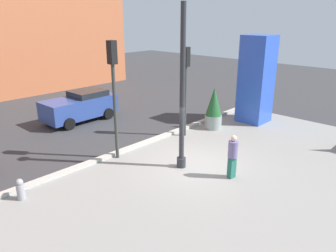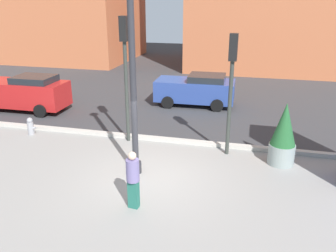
{
  "view_description": "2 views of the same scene",
  "coord_description": "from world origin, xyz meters",
  "views": [
    {
      "loc": [
        -9.44,
        -7.47,
        5.79
      ],
      "look_at": [
        0.04,
        1.53,
        1.31
      ],
      "focal_mm": 34.8,
      "sensor_mm": 36.0,
      "label": 1
    },
    {
      "loc": [
        3.06,
        -9.62,
        5.53
      ],
      "look_at": [
        0.41,
        1.03,
        1.47
      ],
      "focal_mm": 37.65,
      "sensor_mm": 36.0,
      "label": 2
    }
  ],
  "objects": [
    {
      "name": "curb_strip",
      "position": [
        0.0,
        3.12,
        0.08
      ],
      "size": [
        18.0,
        0.24,
        0.16
      ],
      "primitive_type": "cube",
      "color": "#B7B2A8",
      "rests_on": "ground_plane"
    },
    {
      "name": "traffic_light_corner",
      "position": [
        2.3,
        2.53,
        2.97
      ],
      "size": [
        0.28,
        0.42,
        4.38
      ],
      "color": "#333833",
      "rests_on": "ground_plane"
    },
    {
      "name": "art_pillar_blue",
      "position": [
        6.83,
        1.25,
        2.39
      ],
      "size": [
        1.52,
        1.52,
        4.79
      ],
      "primitive_type": "cube",
      "color": "blue",
      "rests_on": "ground_plane"
    },
    {
      "name": "fire_hydrant",
      "position": [
        -5.95,
        2.51,
        0.37
      ],
      "size": [
        0.36,
        0.26,
        0.75
      ],
      "color": "#99999E",
      "rests_on": "ground_plane"
    },
    {
      "name": "lamp_post",
      "position": [
        -0.5,
        0.29,
        3.19
      ],
      "size": [
        0.44,
        0.44,
        6.55
      ],
      "color": "#2D2D33",
      "rests_on": "ground_plane"
    },
    {
      "name": "ground_plane",
      "position": [
        0.0,
        4.0,
        0.0
      ],
      "size": [
        60.0,
        60.0,
        0.0
      ],
      "primitive_type": "plane",
      "color": "#38383A"
    },
    {
      "name": "car_far_lane",
      "position": [
        0.11,
        8.49,
        0.86
      ],
      "size": [
        4.19,
        2.12,
        1.67
      ],
      "color": "#2D4793",
      "rests_on": "ground_plane"
    },
    {
      "name": "pedestrian_on_sidewalk",
      "position": [
        0.11,
        -1.67,
        0.94
      ],
      "size": [
        0.41,
        0.41,
        1.69
      ],
      "color": "#236656",
      "rests_on": "ground_plane"
    },
    {
      "name": "plaza_pavement",
      "position": [
        0.0,
        -2.0,
        0.0
      ],
      "size": [
        18.0,
        10.0,
        0.02
      ],
      "primitive_type": "cube",
      "color": "gray",
      "rests_on": "ground_plane"
    },
    {
      "name": "potted_plant_near_left",
      "position": [
        4.2,
        2.16,
        1.07
      ],
      "size": [
        0.91,
        0.91,
        2.22
      ],
      "color": "gray",
      "rests_on": "ground_plane"
    },
    {
      "name": "traffic_light_far_side",
      "position": [
        -1.7,
        2.86,
        3.26
      ],
      "size": [
        0.28,
        0.42,
        4.87
      ],
      "color": "#333833",
      "rests_on": "ground_plane"
    }
  ]
}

